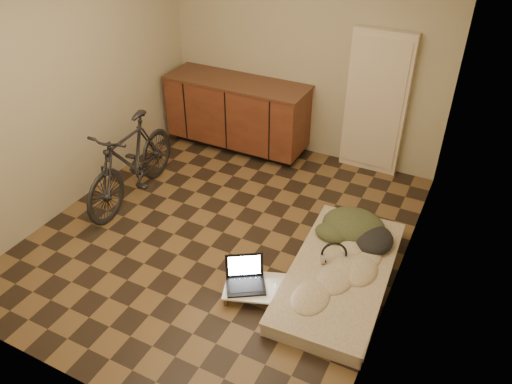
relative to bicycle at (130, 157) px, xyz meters
The scene contains 10 objects.
room_shell 1.44m from the bicycle, ahead, with size 3.50×4.00×2.60m.
cabinets 1.65m from the bicycle, 74.17° to the left, with size 1.84×0.62×0.91m.
appliance_panel 2.84m from the bicycle, 40.31° to the left, with size 0.70×0.10×1.70m, color beige.
bicycle is the anchor object (origin of this frame).
futon 2.55m from the bicycle, ahead, with size 0.94×1.81×0.15m.
clothing_pile 2.52m from the bicycle, ahead, with size 0.66×0.55×0.26m, color #394226, non-canonical shape.
headphones 2.43m from the bicycle, ahead, with size 0.26×0.24×0.18m, color black, non-canonical shape.
lap_desk 2.10m from the bicycle, 20.83° to the right, with size 0.68×0.56×0.10m.
laptop 1.98m from the bicycle, 22.51° to the right, with size 0.44×0.43×0.23m.
mouse 2.22m from the bicycle, 18.06° to the right, with size 0.06×0.10×0.03m, color white.
Camera 1 is at (2.12, -3.43, 3.24)m, focal length 35.00 mm.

